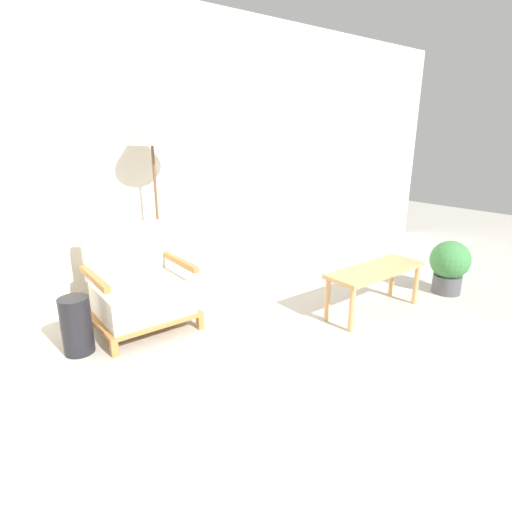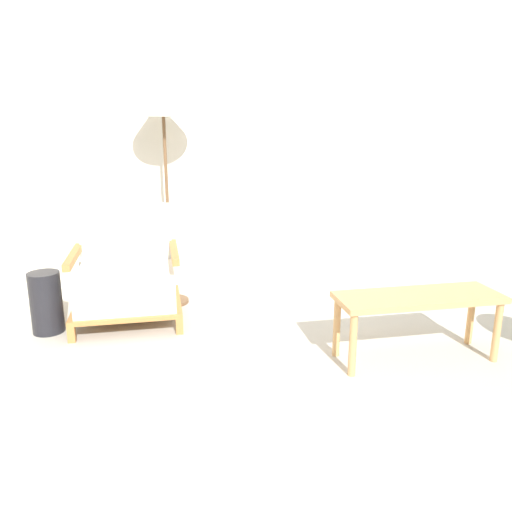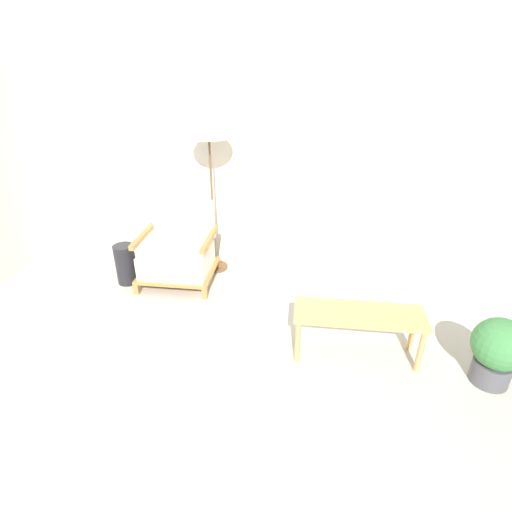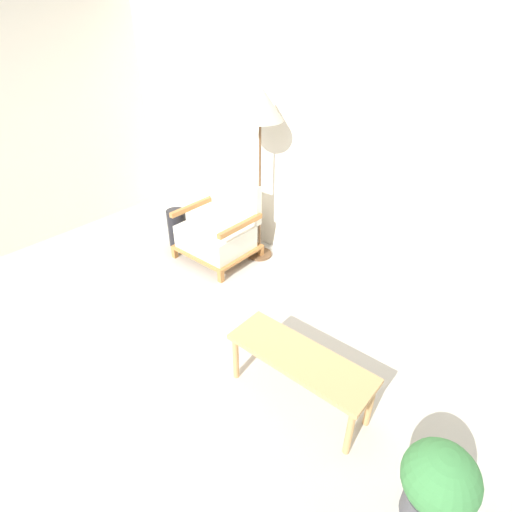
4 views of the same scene
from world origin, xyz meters
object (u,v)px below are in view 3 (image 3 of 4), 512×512
at_px(armchair, 178,253).
at_px(coffee_table, 359,319).
at_px(floor_lamp, 208,127).
at_px(vase, 126,264).
at_px(potted_plant, 498,350).

height_order(armchair, coffee_table, armchair).
distance_m(floor_lamp, vase, 1.65).
distance_m(armchair, potted_plant, 2.99).
bearing_deg(vase, coffee_table, -20.87).
bearing_deg(coffee_table, floor_lamp, 137.86).
height_order(floor_lamp, coffee_table, floor_lamp).
xyz_separation_m(armchair, vase, (-0.54, -0.14, -0.10)).
distance_m(armchair, coffee_table, 2.04).
bearing_deg(potted_plant, vase, 162.24).
bearing_deg(floor_lamp, potted_plant, -31.41).
distance_m(vase, potted_plant, 3.45).
bearing_deg(coffee_table, potted_plant, -9.97).
relative_size(coffee_table, vase, 2.33).
xyz_separation_m(armchair, floor_lamp, (0.33, 0.29, 1.25)).
height_order(floor_lamp, potted_plant, floor_lamp).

